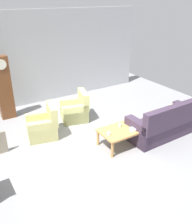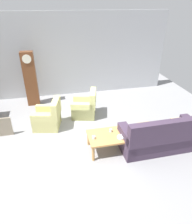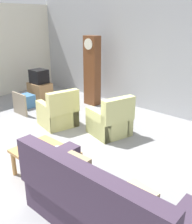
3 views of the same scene
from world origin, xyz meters
TOP-DOWN VIEW (x-y plane):
  - ground_plane at (0.00, 0.00)m, footprint 10.40×10.40m
  - garage_door_wall at (0.00, 3.60)m, footprint 8.40×0.16m
  - couch_floral at (2.09, -0.66)m, footprint 2.11×0.91m
  - armchair_olive_near at (-0.79, 1.09)m, footprint 0.94×0.91m
  - armchair_olive_far at (0.45, 1.54)m, footprint 0.96×0.94m
  - coffee_table_wood at (0.68, -0.41)m, footprint 0.96×0.76m
  - grandfather_clock at (-1.32, 2.84)m, footprint 0.44×0.30m
  - framed_picture_leaning at (-2.14, 0.88)m, footprint 0.60×0.05m
  - cup_white_porcelain at (0.33, -0.47)m, footprint 0.08×0.08m
  - cup_blue_rimmed at (0.83, -0.26)m, footprint 0.07×0.07m
  - bowl_white_stacked at (1.00, -0.59)m, footprint 0.19×0.19m

SIDE VIEW (x-z plane):
  - ground_plane at x=0.00m, z-range 0.00..0.00m
  - framed_picture_leaning at x=-2.14m, z-range 0.00..0.59m
  - armchair_olive_near at x=-0.79m, z-range -0.15..0.77m
  - armchair_olive_far at x=0.45m, z-range -0.15..0.77m
  - couch_floral at x=2.09m, z-range -0.17..0.87m
  - coffee_table_wood at x=0.68m, z-range 0.17..0.63m
  - bowl_white_stacked at x=1.00m, z-range 0.47..0.52m
  - cup_white_porcelain at x=0.33m, z-range 0.47..0.54m
  - cup_blue_rimmed at x=0.83m, z-range 0.47..0.54m
  - grandfather_clock at x=-1.32m, z-range 0.01..2.00m
  - garage_door_wall at x=0.00m, z-range 0.00..3.20m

